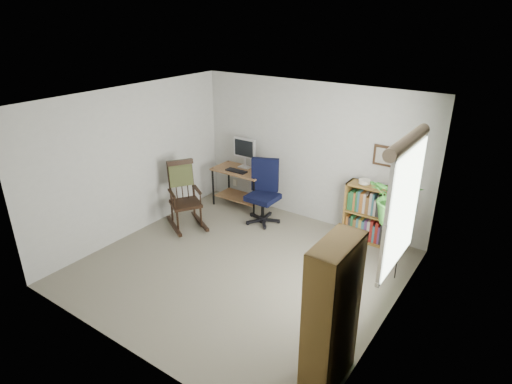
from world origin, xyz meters
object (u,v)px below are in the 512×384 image
Objects in this scene: low_bookshelf at (373,214)px; tall_bookshelf at (332,316)px; desk at (241,188)px; office_chair at (263,193)px; rocking_chair at (185,195)px.

low_bookshelf is 0.60× the size of tall_bookshelf.
tall_bookshelf is at bearing -41.63° from desk.
rocking_chair is at bearing -162.50° from office_chair.
desk is 0.80m from office_chair.
low_bookshelf is 3.03m from tall_bookshelf.
tall_bookshelf reaches higher than desk.
rocking_chair reaches higher than desk.
rocking_chair is (-0.99, -0.86, 0.01)m from office_chair.
low_bookshelf is at bearing 2.73° from desk.
rocking_chair is 3.08m from low_bookshelf.
office_chair is 0.71× the size of tall_bookshelf.
office_chair is 3.52m from tall_bookshelf.
low_bookshelf is (1.80, 0.43, -0.09)m from office_chair.
desk is 2.52m from low_bookshelf.
desk is at bearing 132.57° from office_chair.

